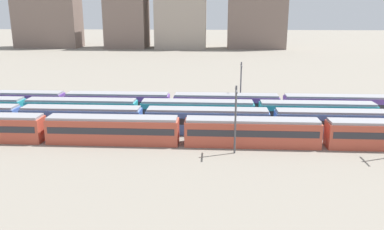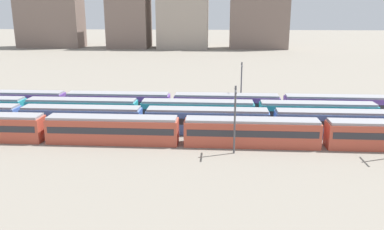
{
  "view_description": "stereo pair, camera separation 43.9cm",
  "coord_description": "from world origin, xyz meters",
  "views": [
    {
      "loc": [
        34.63,
        -51.0,
        17.87
      ],
      "look_at": [
        31.19,
        7.8,
        2.04
      ],
      "focal_mm": 36.98,
      "sensor_mm": 36.0,
      "label": 1
    },
    {
      "loc": [
        35.06,
        -50.97,
        17.87
      ],
      "look_at": [
        31.19,
        7.8,
        2.04
      ],
      "focal_mm": 36.98,
      "sensor_mm": 36.0,
      "label": 2
    }
  ],
  "objects": [
    {
      "name": "train_track_2",
      "position": [
        22.44,
        10.4,
        1.9
      ],
      "size": [
        74.7,
        3.06,
        3.75
      ],
      "color": "teal",
      "rests_on": "ground_plane"
    },
    {
      "name": "distant_building_3",
      "position": [
        53.53,
        137.6,
        21.47
      ],
      "size": [
        26.29,
        13.33,
        42.94
      ],
      "primitive_type": "cube",
      "color": "#7A665B",
      "rests_on": "ground_plane"
    },
    {
      "name": "distant_building_2",
      "position": [
        18.49,
        137.6,
        19.47
      ],
      "size": [
        23.18,
        17.0,
        38.94
      ],
      "primitive_type": "cube",
      "color": "#A89989",
      "rests_on": "ground_plane"
    },
    {
      "name": "catenary_pole_1",
      "position": [
        39.25,
        18.5,
        4.98
      ],
      "size": [
        0.24,
        3.2,
        8.9
      ],
      "color": "#4C4C51",
      "rests_on": "ground_plane"
    },
    {
      "name": "train_track_0",
      "position": [
        49.15,
        0.0,
        1.9
      ],
      "size": [
        112.5,
        3.06,
        3.75
      ],
      "color": "#BC4C38",
      "rests_on": "ground_plane"
    },
    {
      "name": "distant_building_1",
      "position": [
        -7.0,
        137.6,
        17.4
      ],
      "size": [
        18.67,
        17.26,
        34.8
      ],
      "primitive_type": "cube",
      "color": "#7A665B",
      "rests_on": "ground_plane"
    },
    {
      "name": "train_track_1",
      "position": [
        24.16,
        5.2,
        1.9
      ],
      "size": [
        74.7,
        3.06,
        3.75
      ],
      "color": "#4C70BC",
      "rests_on": "ground_plane"
    },
    {
      "name": "train_track_3",
      "position": [
        36.64,
        15.6,
        1.9
      ],
      "size": [
        93.6,
        3.06,
        3.75
      ],
      "color": "#6B429E",
      "rests_on": "ground_plane"
    },
    {
      "name": "catenary_pole_0",
      "position": [
        37.29,
        -3.09,
        4.93
      ],
      "size": [
        0.24,
        3.2,
        8.79
      ],
      "color": "#4C4C51",
      "rests_on": "ground_plane"
    }
  ]
}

